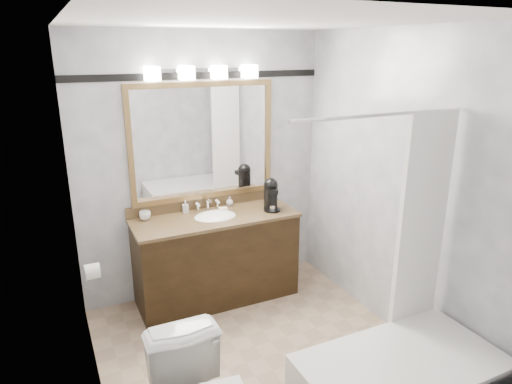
% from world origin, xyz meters
% --- Properties ---
extents(room, '(2.42, 2.62, 2.52)m').
position_xyz_m(room, '(0.00, 0.00, 1.25)').
color(room, tan).
rests_on(room, ground).
extents(vanity, '(1.53, 0.58, 0.97)m').
position_xyz_m(vanity, '(0.00, 1.02, 0.44)').
color(vanity, black).
rests_on(vanity, ground).
extents(mirror, '(1.40, 0.04, 1.10)m').
position_xyz_m(mirror, '(0.00, 1.28, 1.50)').
color(mirror, olive).
rests_on(mirror, room).
extents(vanity_light_bar, '(1.02, 0.14, 0.12)m').
position_xyz_m(vanity_light_bar, '(0.00, 1.23, 2.13)').
color(vanity_light_bar, silver).
rests_on(vanity_light_bar, room).
extents(accent_stripe, '(2.40, 0.01, 0.06)m').
position_xyz_m(accent_stripe, '(0.00, 1.29, 2.10)').
color(accent_stripe, black).
rests_on(accent_stripe, room).
extents(bathtub, '(1.30, 0.75, 1.96)m').
position_xyz_m(bathtub, '(0.55, -0.90, 0.28)').
color(bathtub, white).
rests_on(bathtub, ground).
extents(tp_roll, '(0.11, 0.12, 0.12)m').
position_xyz_m(tp_roll, '(-1.14, 0.66, 0.70)').
color(tp_roll, white).
rests_on(tp_roll, room).
extents(coffee_maker, '(0.16, 0.20, 0.31)m').
position_xyz_m(coffee_maker, '(0.55, 0.96, 1.01)').
color(coffee_maker, black).
rests_on(coffee_maker, vanity).
extents(cup_left, '(0.13, 0.13, 0.08)m').
position_xyz_m(cup_left, '(-0.61, 1.20, 0.89)').
color(cup_left, white).
rests_on(cup_left, vanity).
extents(soap_bottle_a, '(0.06, 0.06, 0.12)m').
position_xyz_m(soap_bottle_a, '(-0.22, 1.22, 0.91)').
color(soap_bottle_a, white).
rests_on(soap_bottle_a, vanity).
extents(soap_bottle_b, '(0.09, 0.09, 0.09)m').
position_xyz_m(soap_bottle_b, '(0.23, 1.23, 0.90)').
color(soap_bottle_b, white).
rests_on(soap_bottle_b, vanity).
extents(soap_bar, '(0.09, 0.06, 0.03)m').
position_xyz_m(soap_bar, '(0.13, 1.13, 0.86)').
color(soap_bar, beige).
rests_on(soap_bar, vanity).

